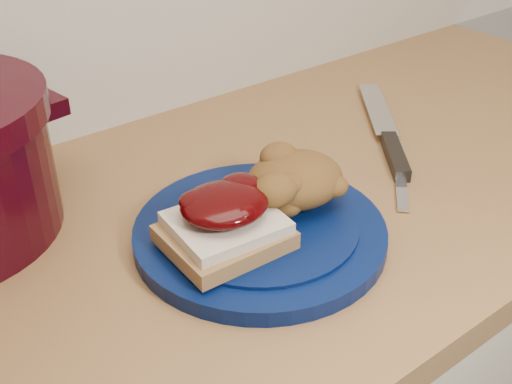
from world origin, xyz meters
TOP-DOWN VIEW (x-y plane):
  - plate at (-0.03, 1.44)m, footprint 0.32×0.32m
  - sandwich at (-0.08, 1.43)m, footprint 0.13×0.11m
  - stuffing_mound at (0.03, 1.45)m, footprint 0.13×0.12m
  - chef_knife at (0.25, 1.50)m, footprint 0.21×0.26m
  - butter_knife at (0.20, 1.43)m, footprint 0.14×0.14m

SIDE VIEW (x-z plane):
  - butter_knife at x=0.20m, z-range 0.90..0.91m
  - chef_knife at x=0.25m, z-range 0.90..0.92m
  - plate at x=-0.03m, z-range 0.90..0.92m
  - sandwich at x=-0.08m, z-range 0.92..0.98m
  - stuffing_mound at x=0.03m, z-range 0.92..0.98m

